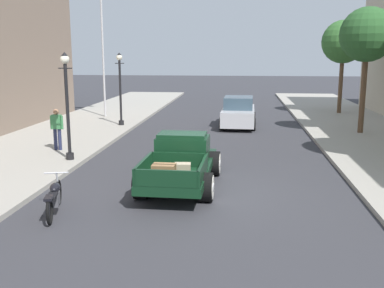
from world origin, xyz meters
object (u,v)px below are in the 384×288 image
at_px(car_background_silver, 238,113).
at_px(street_tree_second, 367,35).
at_px(street_lamp_far, 120,83).
at_px(flagpole, 106,22).
at_px(street_lamp_near, 67,98).
at_px(motorcycle_parked, 54,197).
at_px(pedestrian_sidewalk_left, 57,127).
at_px(hotrod_truck_dark_green, 182,160).
at_px(street_tree_third, 343,42).

xyz_separation_m(car_background_silver, street_tree_second, (5.97, -2.11, 4.02)).
xyz_separation_m(street_lamp_far, flagpole, (-1.62, 3.15, 3.39)).
distance_m(street_lamp_near, street_tree_second, 14.13).
xyz_separation_m(motorcycle_parked, street_lamp_far, (-1.83, 13.24, 1.94)).
bearing_deg(street_lamp_far, pedestrian_sidewalk_left, -97.33).
bearing_deg(motorcycle_parked, street_lamp_far, 97.87).
relative_size(street_lamp_near, street_lamp_far, 1.00).
bearing_deg(street_tree_second, motorcycle_parked, -130.59).
height_order(car_background_silver, flagpole, flagpole).
distance_m(hotrod_truck_dark_green, street_tree_second, 12.59).
distance_m(street_lamp_far, street_tree_third, 14.56).
height_order(motorcycle_parked, flagpole, flagpole).
xyz_separation_m(motorcycle_parked, pedestrian_sidewalk_left, (-2.67, 6.68, 0.64)).
relative_size(street_lamp_far, flagpole, 0.42).
bearing_deg(pedestrian_sidewalk_left, motorcycle_parked, -68.18).
distance_m(car_background_silver, street_lamp_far, 6.58).
xyz_separation_m(hotrod_truck_dark_green, flagpole, (-6.28, 13.41, 5.02)).
bearing_deg(street_tree_third, car_background_silver, -139.88).
relative_size(hotrod_truck_dark_green, flagpole, 0.54).
xyz_separation_m(hotrod_truck_dark_green, motorcycle_parked, (-2.83, -2.99, -0.31)).
xyz_separation_m(hotrod_truck_dark_green, street_lamp_near, (-4.41, 2.15, 1.63)).
xyz_separation_m(car_background_silver, street_lamp_near, (-6.05, -9.15, 1.62)).
height_order(pedestrian_sidewalk_left, street_tree_third, street_tree_third).
relative_size(hotrod_truck_dark_green, street_lamp_far, 1.29).
relative_size(hotrod_truck_dark_green, motorcycle_parked, 2.40).
bearing_deg(pedestrian_sidewalk_left, street_tree_third, 43.79).
distance_m(motorcycle_parked, pedestrian_sidewalk_left, 7.23).
bearing_deg(street_lamp_near, street_tree_third, 49.36).
xyz_separation_m(motorcycle_parked, street_lamp_near, (-1.58, 5.14, 1.94)).
bearing_deg(street_tree_second, hotrod_truck_dark_green, -129.61).
relative_size(flagpole, street_tree_second, 1.54).
relative_size(street_lamp_far, street_tree_third, 0.65).
relative_size(car_background_silver, street_lamp_far, 1.13).
bearing_deg(street_lamp_far, flagpole, 117.17).
height_order(car_background_silver, street_lamp_near, street_lamp_near).
height_order(pedestrian_sidewalk_left, street_tree_second, street_tree_second).
distance_m(motorcycle_parked, flagpole, 17.58).
distance_m(motorcycle_parked, street_lamp_far, 13.51).
distance_m(street_lamp_far, flagpole, 4.90).
height_order(motorcycle_parked, car_background_silver, car_background_silver).
distance_m(hotrod_truck_dark_green, flagpole, 15.63).
height_order(street_lamp_near, flagpole, flagpole).
relative_size(pedestrian_sidewalk_left, street_tree_third, 0.28).
relative_size(hotrod_truck_dark_green, pedestrian_sidewalk_left, 3.02).
bearing_deg(motorcycle_parked, street_tree_second, 49.41).
xyz_separation_m(motorcycle_parked, street_tree_third, (10.98, 19.77, 4.21)).
xyz_separation_m(street_lamp_near, street_tree_third, (12.56, 14.64, 2.27)).
xyz_separation_m(car_background_silver, flagpole, (-7.92, 2.11, 5.00)).
xyz_separation_m(car_background_silver, street_lamp_far, (-6.30, -1.04, 1.62)).
bearing_deg(pedestrian_sidewalk_left, street_lamp_far, 82.67).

